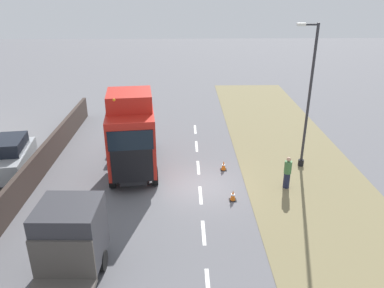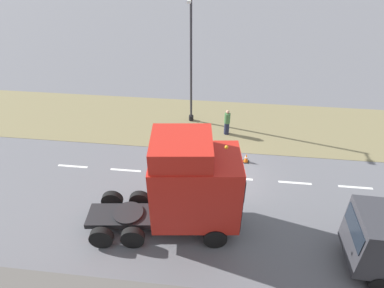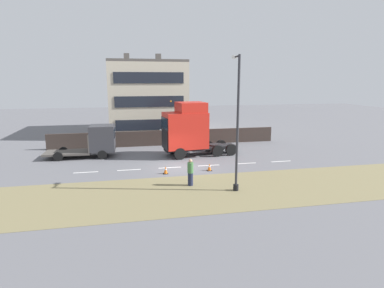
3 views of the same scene
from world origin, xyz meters
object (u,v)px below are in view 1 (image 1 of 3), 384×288
Objects in this scene: lorry_cab at (132,136)px; traffic_cone_trailing at (233,195)px; flatbed_truck at (68,245)px; pedestrian at (287,173)px; lamp_post at (307,105)px; traffic_cone_lead at (224,166)px; parked_car at (12,157)px.

lorry_cab reaches higher than traffic_cone_trailing.
pedestrian is (-9.71, -6.56, -0.62)m from flatbed_truck.
lorry_cab is at bearing 6.39° from lamp_post.
parked_car is at bearing 0.66° from traffic_cone_lead.
flatbed_truck is 14.67m from lamp_post.
traffic_cone_trailing is at bearing 40.35° from lamp_post.
lamp_post is (-16.89, -0.59, 2.83)m from parked_car.
flatbed_truck is at bearing 38.51° from traffic_cone_trailing.
lamp_post is 6.94m from traffic_cone_trailing.
lamp_post is at bearing -119.92° from pedestrian.
pedestrian is 3.11× the size of traffic_cone_trailing.
lamp_post is at bearing -139.65° from traffic_cone_trailing.
lorry_cab is 7.18m from parked_car.
flatbed_truck is 10.29m from parked_car.
traffic_cone_lead is 1.00× the size of traffic_cone_trailing.
traffic_cone_trailing is at bearing 146.05° from lorry_cab.
parked_car is at bearing -7.42° from pedestrian.
pedestrian is at bearing -157.59° from traffic_cone_trailing.
parked_car is at bearing 125.12° from flatbed_truck.
parked_car is (7.02, -0.51, -1.42)m from lorry_cab.
traffic_cone_lead is (-12.22, -0.14, -0.75)m from parked_car.
lorry_cab is at bearing -27.22° from traffic_cone_trailing.
traffic_cone_trailing is (4.53, 3.85, -3.57)m from lamp_post.
flatbed_truck is (1.34, 8.06, -0.94)m from lorry_cab.
lamp_post is 4.61× the size of pedestrian.
traffic_cone_lead is (4.67, 0.45, -3.57)m from lamp_post.
parked_car is 7.75× the size of traffic_cone_trailing.
lamp_post is 14.34× the size of traffic_cone_lead.
parked_car is at bearing -10.91° from lorry_cab.
traffic_cone_lead is at bearing 54.69° from flatbed_truck.
lorry_cab reaches higher than traffic_cone_lead.
pedestrian is (-8.38, 1.49, -1.56)m from lorry_cab.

